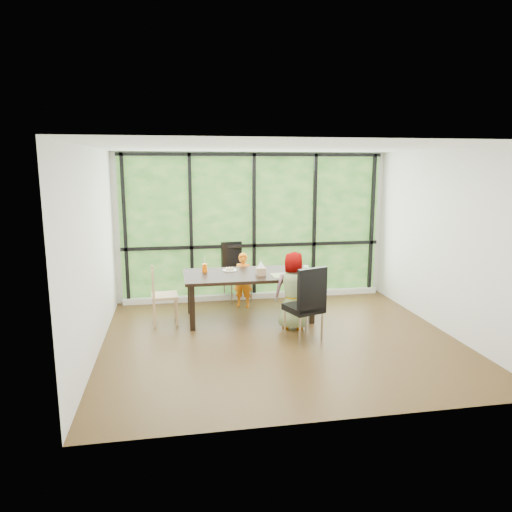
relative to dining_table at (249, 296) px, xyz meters
name	(u,v)px	position (x,y,z in m)	size (l,w,h in m)	color
ground	(280,339)	(0.29, -1.02, -0.38)	(5.00, 5.00, 0.00)	black
back_wall	(254,226)	(0.29, 1.23, 0.98)	(5.00, 5.00, 0.00)	silver
foliage_backdrop	(254,227)	(0.29, 1.21, 0.98)	(4.80, 0.02, 2.65)	#1E4719
window_mullions	(254,227)	(0.29, 1.17, 0.98)	(4.80, 0.06, 2.65)	black
window_sill	(254,296)	(0.29, 1.13, -0.33)	(4.80, 0.12, 0.10)	silver
dining_table	(249,296)	(0.00, 0.00, 0.00)	(2.07, 1.06, 0.75)	black
chair_window_leather	(237,272)	(-0.05, 1.01, 0.17)	(0.46, 0.46, 1.08)	black
chair_interior_leather	(304,303)	(0.62, -1.07, 0.17)	(0.46, 0.46, 1.08)	black
chair_end_beech	(165,296)	(-1.35, -0.03, 0.08)	(0.42, 0.40, 0.90)	tan
child_toddler	(243,280)	(0.00, 0.64, 0.11)	(0.35, 0.23, 0.96)	orange
child_older	(295,290)	(0.61, -0.60, 0.22)	(0.58, 0.38, 1.19)	slate
placemat	(287,275)	(0.57, -0.26, 0.38)	(0.48, 0.35, 0.01)	tan
plate_far	(230,270)	(-0.28, 0.25, 0.38)	(0.24, 0.24, 0.01)	white
plate_near	(288,275)	(0.59, -0.25, 0.38)	(0.25, 0.25, 0.02)	white
orange_cup	(205,268)	(-0.69, 0.22, 0.44)	(0.09, 0.09, 0.14)	#FF6400
green_cup	(307,271)	(0.88, -0.29, 0.44)	(0.08, 0.08, 0.13)	green
white_mug	(306,268)	(0.97, 0.04, 0.41)	(0.08, 0.08, 0.08)	white
tissue_box	(261,271)	(0.17, -0.17, 0.44)	(0.14, 0.14, 0.12)	tan
crepe_rolls_far	(230,269)	(-0.28, 0.25, 0.41)	(0.15, 0.12, 0.04)	tan
crepe_rolls_near	(288,273)	(0.59, -0.25, 0.41)	(0.05, 0.12, 0.04)	tan
straw_white	(204,261)	(-0.69, 0.22, 0.55)	(0.01, 0.01, 0.20)	white
straw_pink	(307,265)	(0.88, -0.29, 0.54)	(0.01, 0.01, 0.20)	pink
tissue	(261,264)	(0.17, -0.17, 0.55)	(0.12, 0.12, 0.11)	white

